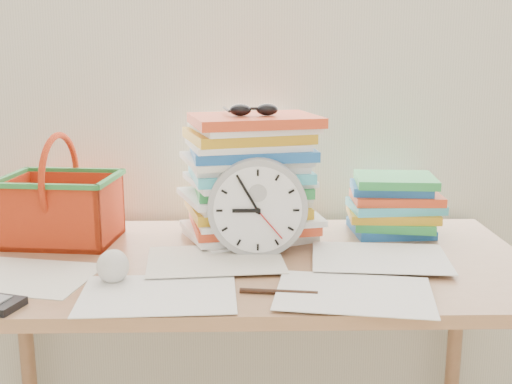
{
  "coord_description": "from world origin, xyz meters",
  "views": [
    {
      "loc": [
        0.0,
        0.11,
        1.26
      ],
      "look_at": [
        0.04,
        1.6,
        0.92
      ],
      "focal_mm": 45.0,
      "sensor_mm": 36.0,
      "label": 1
    }
  ],
  "objects_px": {
    "book_stack": "(397,205)",
    "paper_stack": "(249,178)",
    "clock": "(258,208)",
    "basket": "(61,189)",
    "desk": "(242,287)"
  },
  "relations": [
    {
      "from": "book_stack",
      "to": "basket",
      "type": "height_order",
      "value": "basket"
    },
    {
      "from": "paper_stack",
      "to": "clock",
      "type": "distance_m",
      "value": 0.15
    },
    {
      "from": "paper_stack",
      "to": "clock",
      "type": "relative_size",
      "value": 1.43
    },
    {
      "from": "desk",
      "to": "book_stack",
      "type": "distance_m",
      "value": 0.5
    },
    {
      "from": "clock",
      "to": "book_stack",
      "type": "xyz_separation_m",
      "value": [
        0.39,
        0.19,
        -0.04
      ]
    },
    {
      "from": "clock",
      "to": "basket",
      "type": "xyz_separation_m",
      "value": [
        -0.51,
        0.13,
        0.02
      ]
    },
    {
      "from": "paper_stack",
      "to": "book_stack",
      "type": "xyz_separation_m",
      "value": [
        0.41,
        0.04,
        -0.09
      ]
    },
    {
      "from": "desk",
      "to": "clock",
      "type": "relative_size",
      "value": 5.76
    },
    {
      "from": "basket",
      "to": "paper_stack",
      "type": "bearing_deg",
      "value": 8.84
    },
    {
      "from": "book_stack",
      "to": "basket",
      "type": "xyz_separation_m",
      "value": [
        -0.9,
        -0.06,
        0.06
      ]
    },
    {
      "from": "clock",
      "to": "book_stack",
      "type": "relative_size",
      "value": 0.9
    },
    {
      "from": "book_stack",
      "to": "paper_stack",
      "type": "bearing_deg",
      "value": -174.34
    },
    {
      "from": "clock",
      "to": "basket",
      "type": "relative_size",
      "value": 0.86
    },
    {
      "from": "basket",
      "to": "clock",
      "type": "bearing_deg",
      "value": -7.4
    },
    {
      "from": "paper_stack",
      "to": "book_stack",
      "type": "relative_size",
      "value": 1.29
    }
  ]
}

